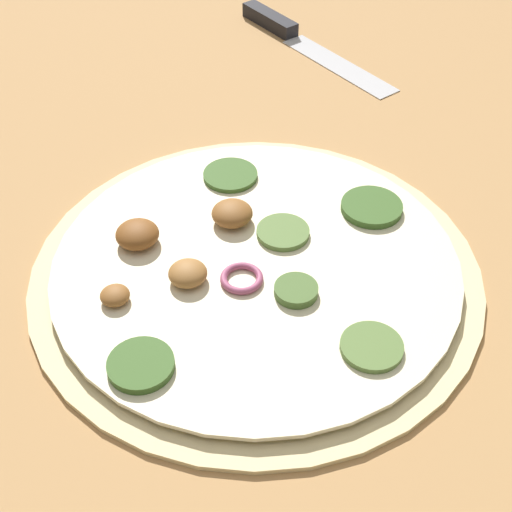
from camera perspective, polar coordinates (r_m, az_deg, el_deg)
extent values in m
plane|color=tan|center=(0.60, 0.00, -1.36)|extent=(3.00, 3.00, 0.00)
cylinder|color=beige|center=(0.59, 0.00, -1.04)|extent=(0.38, 0.38, 0.01)
cylinder|color=#EFE5C1|center=(0.59, 0.00, -0.57)|extent=(0.34, 0.34, 0.00)
ellipsoid|color=brown|center=(0.61, -9.47, 1.73)|extent=(0.04, 0.04, 0.02)
cylinder|color=#385B23|center=(0.65, 9.24, 3.89)|extent=(0.05, 0.05, 0.01)
cylinder|color=#385B23|center=(0.68, -2.06, 6.49)|extent=(0.05, 0.05, 0.00)
cylinder|color=#385B23|center=(0.52, -9.20, -8.60)|extent=(0.05, 0.05, 0.01)
cylinder|color=#567538|center=(0.61, 2.17, 1.92)|extent=(0.05, 0.05, 0.01)
torus|color=#A34C70|center=(0.57, -1.15, -1.79)|extent=(0.03, 0.03, 0.01)
ellipsoid|color=brown|center=(0.56, -11.21, -3.12)|extent=(0.02, 0.02, 0.01)
cylinder|color=#567538|center=(0.53, 9.24, -7.18)|extent=(0.05, 0.05, 0.00)
cylinder|color=#47662D|center=(0.56, 3.23, -2.76)|extent=(0.03, 0.03, 0.01)
ellipsoid|color=brown|center=(0.62, -2.24, 3.35)|extent=(0.04, 0.04, 0.02)
ellipsoid|color=#996633|center=(0.57, -5.63, -1.07)|extent=(0.03, 0.03, 0.02)
cube|color=silver|center=(0.89, 6.61, 14.95)|extent=(0.18, 0.08, 0.00)
cube|color=black|center=(0.98, 1.12, 18.38)|extent=(0.10, 0.04, 0.02)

